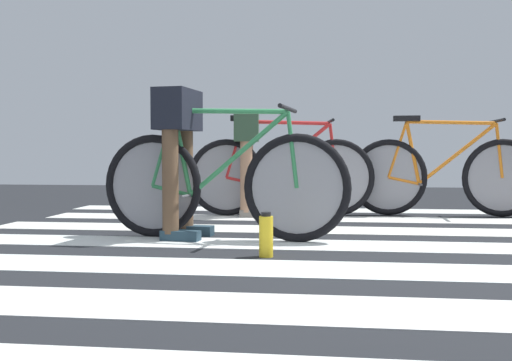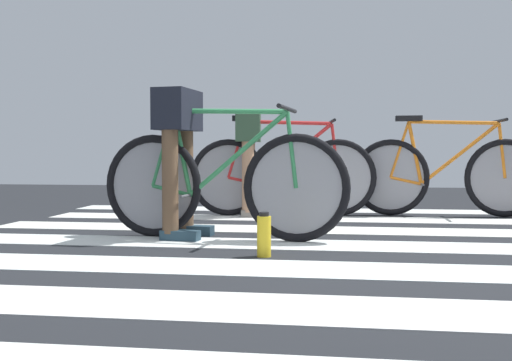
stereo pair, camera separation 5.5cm
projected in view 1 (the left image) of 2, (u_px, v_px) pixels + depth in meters
ground at (344, 262)px, 3.23m from camera, size 18.00×14.00×0.02m
crosswalk_markings at (346, 270)px, 2.96m from camera, size 5.42×6.54×0.00m
bicycle_1_of_3 at (222, 183)px, 3.98m from camera, size 1.73×0.52×0.93m
cyclist_1_of_3 at (179, 142)px, 4.04m from camera, size 0.36×0.43×1.02m
bicycle_2_of_3 at (281, 175)px, 5.46m from camera, size 1.73×0.52×0.93m
cyclist_2_of_3 at (247, 148)px, 5.46m from camera, size 0.35×0.43×0.97m
bicycle_3_of_3 at (444, 175)px, 5.45m from camera, size 1.74×0.52×0.93m
water_bottle at (266, 236)px, 3.32m from camera, size 0.08×0.08×0.25m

